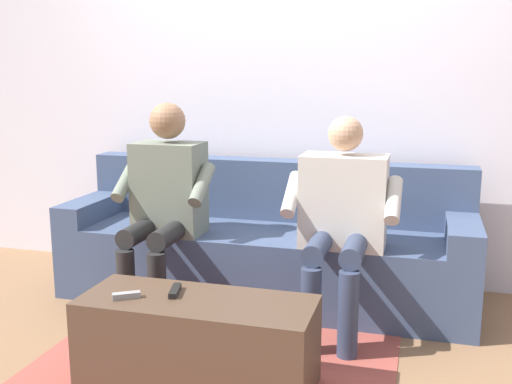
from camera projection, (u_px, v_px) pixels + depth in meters
ground_plane at (228, 345)px, 3.04m from camera, size 8.00×8.00×0.00m
back_wall at (284, 73)px, 3.90m from camera, size 5.54×0.06×2.68m
couch at (266, 249)px, 3.68m from camera, size 2.43×0.73×0.81m
coffee_table at (198, 343)px, 2.61m from camera, size 1.01×0.40×0.40m
person_left_seated at (342, 212)px, 3.14m from camera, size 0.60×0.59×1.13m
person_right_seated at (165, 196)px, 3.41m from camera, size 0.54×0.57×1.18m
remote_gray at (126, 295)px, 2.58m from camera, size 0.12×0.09×0.03m
remote_black at (175, 291)px, 2.64m from camera, size 0.07×0.15×0.02m
floor_rug at (211, 367)px, 2.80m from camera, size 1.67×1.60×0.01m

